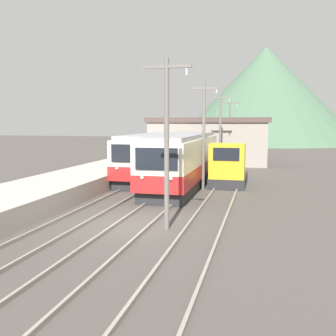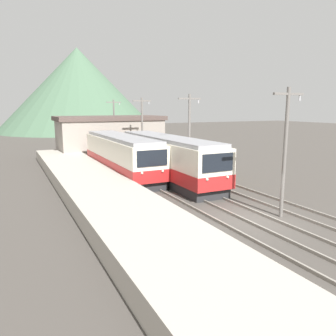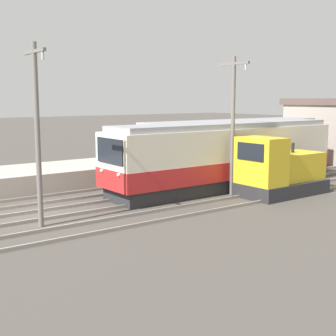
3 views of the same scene
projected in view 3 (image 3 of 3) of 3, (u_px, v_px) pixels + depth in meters
The scene contains 9 objects.
ground_plane at pixel (32, 216), 19.42m from camera, with size 200.00×200.00×0.00m, color #47423D.
track_left at pixel (12, 204), 21.48m from camera, with size 1.54×60.00×0.14m.
track_center at pixel (34, 216), 19.25m from camera, with size 1.54×60.00×0.14m.
track_right at pixel (64, 232), 16.87m from camera, with size 1.54×60.00×0.14m.
commuter_train_left at pixel (234, 150), 29.57m from camera, with size 2.84×13.72×3.51m.
commuter_train_center at pixel (226, 158), 25.38m from camera, with size 2.84×14.46×3.58m.
shunting_locomotive at pixel (279, 172), 23.55m from camera, with size 2.40×4.75×3.00m.
catenary_mast_near at pixel (37, 128), 17.34m from camera, with size 2.00×0.20×6.90m.
catenary_mast_mid at pixel (233, 120), 23.28m from camera, with size 2.00×0.20×6.90m.
Camera 3 is at (18.55, -6.73, 4.87)m, focal length 50.00 mm.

